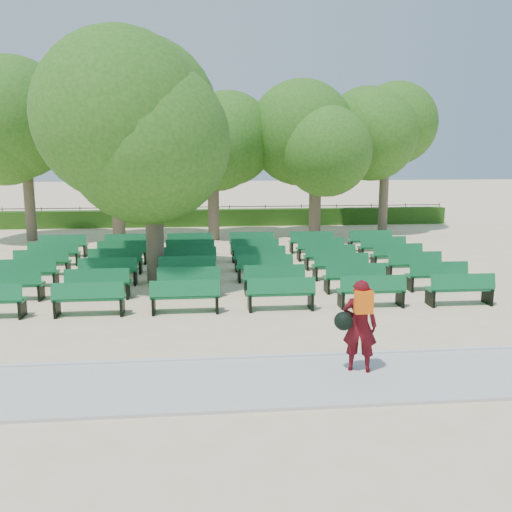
% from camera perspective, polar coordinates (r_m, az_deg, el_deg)
% --- Properties ---
extents(ground, '(120.00, 120.00, 0.00)m').
position_cam_1_polar(ground, '(17.29, -3.27, -3.04)').
color(ground, beige).
extents(paving, '(30.00, 2.20, 0.06)m').
position_cam_1_polar(paving, '(10.24, -1.29, -12.59)').
color(paving, beige).
rests_on(paving, ground).
extents(curb, '(30.00, 0.12, 0.10)m').
position_cam_1_polar(curb, '(11.30, -1.77, -10.22)').
color(curb, silver).
rests_on(curb, ground).
extents(hedge, '(26.00, 0.70, 0.90)m').
position_cam_1_polar(hedge, '(31.01, -4.48, 3.83)').
color(hedge, '#254D13').
rests_on(hedge, ground).
extents(fence, '(26.00, 0.10, 1.02)m').
position_cam_1_polar(fence, '(31.46, -4.49, 3.11)').
color(fence, black).
rests_on(fence, ground).
extents(tree_line, '(21.80, 6.80, 7.04)m').
position_cam_1_polar(tree_line, '(27.10, -4.25, 1.91)').
color(tree_line, '#32671B').
rests_on(tree_line, ground).
extents(bench_array, '(1.75, 0.57, 1.10)m').
position_cam_1_polar(bench_array, '(18.61, -3.01, -1.77)').
color(bench_array, '#116634').
rests_on(bench_array, ground).
extents(tree_among, '(4.88, 4.88, 6.97)m').
position_cam_1_polar(tree_among, '(17.69, -10.43, 12.59)').
color(tree_among, brown).
rests_on(tree_among, ground).
extents(person, '(0.85, 0.60, 1.71)m').
position_cam_1_polar(person, '(10.56, 10.23, -6.74)').
color(person, '#4C0A10').
rests_on(person, ground).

